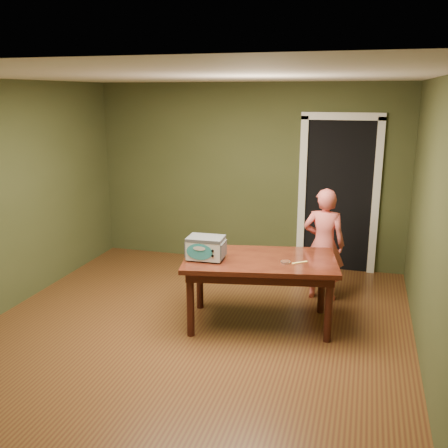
{
  "coord_description": "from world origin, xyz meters",
  "views": [
    {
      "loc": [
        1.65,
        -4.47,
        2.45
      ],
      "look_at": [
        0.07,
        1.0,
        0.95
      ],
      "focal_mm": 40.0,
      "sensor_mm": 36.0,
      "label": 1
    }
  ],
  "objects": [
    {
      "name": "child",
      "position": [
        1.22,
        1.37,
        0.69
      ],
      "size": [
        0.51,
        0.34,
        1.37
      ],
      "primitive_type": "imported",
      "rotation": [
        0.0,
        0.0,
        3.11
      ],
      "color": "#DF605C",
      "rests_on": "floor"
    },
    {
      "name": "room_shell",
      "position": [
        0.0,
        0.0,
        1.71
      ],
      "size": [
        4.52,
        5.02,
        2.61
      ],
      "color": "#3D4324",
      "rests_on": "ground"
    },
    {
      "name": "spatula",
      "position": [
        1.05,
        0.43,
        0.75
      ],
      "size": [
        0.16,
        0.13,
        0.01
      ],
      "primitive_type": "cube",
      "rotation": [
        0.0,
        0.0,
        0.69
      ],
      "color": "#FFDA6E",
      "rests_on": "dining_table"
    },
    {
      "name": "dining_table",
      "position": [
        0.63,
        0.46,
        0.65
      ],
      "size": [
        1.74,
        1.18,
        0.75
      ],
      "rotation": [
        0.0,
        0.0,
        0.19
      ],
      "color": "#33110B",
      "rests_on": "floor"
    },
    {
      "name": "toy_oven",
      "position": [
        0.08,
        0.27,
        0.88
      ],
      "size": [
        0.41,
        0.29,
        0.25
      ],
      "rotation": [
        0.0,
        0.0,
        0.04
      ],
      "color": "#4C4F54",
      "rests_on": "dining_table"
    },
    {
      "name": "floor",
      "position": [
        0.0,
        0.0,
        0.0
      ],
      "size": [
        5.0,
        5.0,
        0.0
      ],
      "primitive_type": "plane",
      "color": "brown",
      "rests_on": "ground"
    },
    {
      "name": "doorway",
      "position": [
        1.3,
        2.78,
        1.06
      ],
      "size": [
        1.1,
        0.66,
        2.25
      ],
      "color": "black",
      "rests_on": "ground"
    },
    {
      "name": "baking_pan",
      "position": [
        0.91,
        0.38,
        0.76
      ],
      "size": [
        0.1,
        0.1,
        0.02
      ],
      "color": "silver",
      "rests_on": "dining_table"
    }
  ]
}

